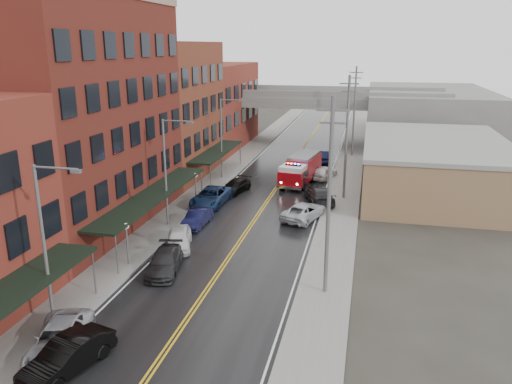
# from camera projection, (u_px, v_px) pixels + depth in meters

# --- Properties ---
(road) EXTENTS (11.00, 160.00, 0.02)m
(road) POSITION_uv_depth(u_px,v_px,m) (262.00, 209.00, 46.21)
(road) COLOR black
(road) RESTS_ON ground
(sidewalk_left) EXTENTS (3.00, 160.00, 0.15)m
(sidewalk_left) POSITION_uv_depth(u_px,v_px,m) (187.00, 203.00, 47.74)
(sidewalk_left) COLOR slate
(sidewalk_left) RESTS_ON ground
(sidewalk_right) EXTENTS (3.00, 160.00, 0.15)m
(sidewalk_right) POSITION_uv_depth(u_px,v_px,m) (341.00, 214.00, 44.65)
(sidewalk_right) COLOR slate
(sidewalk_right) RESTS_ON ground
(curb_left) EXTENTS (0.30, 160.00, 0.15)m
(curb_left) POSITION_uv_depth(u_px,v_px,m) (204.00, 205.00, 47.39)
(curb_left) COLOR gray
(curb_left) RESTS_ON ground
(curb_right) EXTENTS (0.30, 160.00, 0.15)m
(curb_right) POSITION_uv_depth(u_px,v_px,m) (323.00, 213.00, 45.00)
(curb_right) COLOR gray
(curb_right) RESTS_ON ground
(brick_building_b) EXTENTS (9.00, 20.00, 18.00)m
(brick_building_b) POSITION_uv_depth(u_px,v_px,m) (82.00, 118.00, 39.93)
(brick_building_b) COLOR #571917
(brick_building_b) RESTS_ON ground
(brick_building_c) EXTENTS (9.00, 15.00, 15.00)m
(brick_building_c) POSITION_uv_depth(u_px,v_px,m) (167.00, 110.00, 56.72)
(brick_building_c) COLOR brown
(brick_building_c) RESTS_ON ground
(brick_building_far) EXTENTS (9.00, 20.00, 12.00)m
(brick_building_far) POSITION_uv_depth(u_px,v_px,m) (214.00, 106.00, 73.51)
(brick_building_far) COLOR maroon
(brick_building_far) RESTS_ON ground
(tan_building) EXTENTS (14.00, 22.00, 5.00)m
(tan_building) POSITION_uv_depth(u_px,v_px,m) (433.00, 167.00, 51.46)
(tan_building) COLOR #8D6F4C
(tan_building) RESTS_ON ground
(right_far_block) EXTENTS (18.00, 30.00, 8.00)m
(right_far_block) POSITION_uv_depth(u_px,v_px,m) (426.00, 115.00, 78.67)
(right_far_block) COLOR slate
(right_far_block) RESTS_ON ground
(awning_1) EXTENTS (2.60, 18.00, 3.09)m
(awning_1) POSITION_uv_depth(u_px,v_px,m) (154.00, 195.00, 40.41)
(awning_1) COLOR black
(awning_1) RESTS_ON ground
(awning_2) EXTENTS (2.60, 13.00, 3.09)m
(awning_2) POSITION_uv_depth(u_px,v_px,m) (217.00, 152.00, 56.77)
(awning_2) COLOR black
(awning_2) RESTS_ON ground
(globe_lamp_1) EXTENTS (0.44, 0.44, 3.12)m
(globe_lamp_1) POSITION_uv_depth(u_px,v_px,m) (126.00, 234.00, 33.82)
(globe_lamp_1) COLOR #59595B
(globe_lamp_1) RESTS_ON ground
(globe_lamp_2) EXTENTS (0.44, 0.44, 3.12)m
(globe_lamp_2) POSITION_uv_depth(u_px,v_px,m) (195.00, 181.00, 46.92)
(globe_lamp_2) COLOR #59595B
(globe_lamp_2) RESTS_ON ground
(street_lamp_0) EXTENTS (2.64, 0.22, 9.00)m
(street_lamp_0) POSITION_uv_depth(u_px,v_px,m) (47.00, 237.00, 25.56)
(street_lamp_0) COLOR #59595B
(street_lamp_0) RESTS_ON ground
(street_lamp_1) EXTENTS (2.64, 0.22, 9.00)m
(street_lamp_1) POSITION_uv_depth(u_px,v_px,m) (168.00, 166.00, 40.52)
(street_lamp_1) COLOR #59595B
(street_lamp_1) RESTS_ON ground
(street_lamp_2) EXTENTS (2.64, 0.22, 9.00)m
(street_lamp_2) POSITION_uv_depth(u_px,v_px,m) (223.00, 133.00, 55.48)
(street_lamp_2) COLOR #59595B
(street_lamp_2) RESTS_ON ground
(utility_pole_0) EXTENTS (1.80, 0.24, 12.00)m
(utility_pole_0) POSITION_uv_depth(u_px,v_px,m) (329.00, 195.00, 28.87)
(utility_pole_0) COLOR #59595B
(utility_pole_0) RESTS_ON ground
(utility_pole_1) EXTENTS (1.80, 0.24, 12.00)m
(utility_pole_1) POSITION_uv_depth(u_px,v_px,m) (347.00, 136.00, 47.57)
(utility_pole_1) COLOR #59595B
(utility_pole_1) RESTS_ON ground
(utility_pole_2) EXTENTS (1.80, 0.24, 12.00)m
(utility_pole_2) POSITION_uv_depth(u_px,v_px,m) (354.00, 110.00, 66.28)
(utility_pole_2) COLOR #59595B
(utility_pole_2) RESTS_ON ground
(overpass) EXTENTS (40.00, 10.00, 7.50)m
(overpass) POSITION_uv_depth(u_px,v_px,m) (307.00, 105.00, 74.44)
(overpass) COLOR slate
(overpass) RESTS_ON ground
(fire_truck) EXTENTS (4.27, 8.50, 2.99)m
(fire_truck) POSITION_uv_depth(u_px,v_px,m) (301.00, 169.00, 54.64)
(fire_truck) COLOR #A0070F
(fire_truck) RESTS_ON ground
(parked_car_left_1) EXTENTS (2.83, 5.08, 1.59)m
(parked_car_left_1) POSITION_uv_depth(u_px,v_px,m) (68.00, 356.00, 23.13)
(parked_car_left_1) COLOR black
(parked_car_left_1) RESTS_ON ground
(parked_car_left_2) EXTENTS (3.99, 5.84, 1.49)m
(parked_car_left_2) POSITION_uv_depth(u_px,v_px,m) (60.00, 340.00, 24.50)
(parked_car_left_2) COLOR #A0A1A8
(parked_car_left_2) RESTS_ON ground
(parked_car_left_3) EXTENTS (2.87, 5.16, 1.41)m
(parked_car_left_3) POSITION_uv_depth(u_px,v_px,m) (165.00, 262.00, 33.41)
(parked_car_left_3) COLOR black
(parked_car_left_3) RESTS_ON ground
(parked_car_left_4) EXTENTS (3.04, 4.80, 1.52)m
(parked_car_left_4) POSITION_uv_depth(u_px,v_px,m) (179.00, 239.00, 37.25)
(parked_car_left_4) COLOR silver
(parked_car_left_4) RESTS_ON ground
(parked_car_left_5) EXTENTS (1.58, 4.25, 1.39)m
(parked_car_left_5) POSITION_uv_depth(u_px,v_px,m) (197.00, 218.00, 41.92)
(parked_car_left_5) COLOR black
(parked_car_left_5) RESTS_ON ground
(parked_car_left_6) EXTENTS (2.96, 6.01, 1.64)m
(parked_car_left_6) POSITION_uv_depth(u_px,v_px,m) (211.00, 197.00, 47.28)
(parked_car_left_6) COLOR #14274B
(parked_car_left_6) RESTS_ON ground
(parked_car_left_7) EXTENTS (2.89, 4.91, 1.33)m
(parked_car_left_7) POSITION_uv_depth(u_px,v_px,m) (235.00, 186.00, 51.33)
(parked_car_left_7) COLOR black
(parked_car_left_7) RESTS_ON ground
(parked_car_right_0) EXTENTS (3.98, 5.78, 1.47)m
(parked_car_right_0) POSITION_uv_depth(u_px,v_px,m) (304.00, 211.00, 43.44)
(parked_car_right_0) COLOR #B5B9BE
(parked_car_right_0) RESTS_ON ground
(parked_car_right_1) EXTENTS (3.79, 5.94, 1.60)m
(parked_car_right_1) POSITION_uv_depth(u_px,v_px,m) (320.00, 195.00, 47.87)
(parked_car_right_1) COLOR #242426
(parked_car_right_1) RESTS_ON ground
(parked_car_right_2) EXTENTS (3.03, 4.76, 1.51)m
(parked_car_right_2) POSITION_uv_depth(u_px,v_px,m) (324.00, 172.00, 56.63)
(parked_car_right_2) COLOR white
(parked_car_right_2) RESTS_ON ground
(parked_car_right_3) EXTENTS (2.61, 5.09, 1.60)m
(parked_car_right_3) POSITION_uv_depth(u_px,v_px,m) (322.00, 157.00, 64.39)
(parked_car_right_3) COLOR black
(parked_car_right_3) RESTS_ON ground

